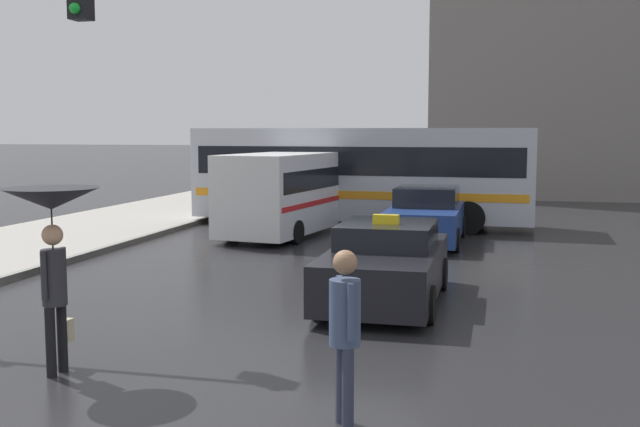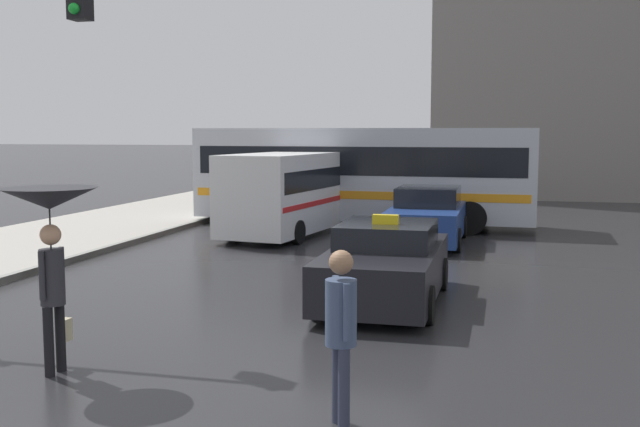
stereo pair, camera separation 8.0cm
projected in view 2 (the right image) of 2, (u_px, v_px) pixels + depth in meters
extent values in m
cube|color=black|center=(385.00, 271.00, 12.81)|extent=(1.80, 4.18, 0.79)
cube|color=black|center=(387.00, 234.00, 12.95)|extent=(1.58, 1.88, 0.41)
cylinder|color=black|center=(427.00, 305.00, 11.38)|extent=(0.20, 0.60, 0.60)
cylinder|color=black|center=(318.00, 299.00, 11.79)|extent=(0.20, 0.60, 0.60)
cylinder|color=black|center=(442.00, 274.00, 13.88)|extent=(0.20, 0.60, 0.60)
cylinder|color=black|center=(351.00, 270.00, 14.29)|extent=(0.20, 0.60, 0.60)
cube|color=yellow|center=(386.00, 219.00, 12.72)|extent=(0.44, 0.16, 0.16)
cube|color=navy|center=(427.00, 222.00, 19.68)|extent=(1.80, 4.36, 0.81)
cube|color=black|center=(428.00, 196.00, 19.82)|extent=(1.58, 1.96, 0.49)
cylinder|color=black|center=(457.00, 240.00, 18.20)|extent=(0.20, 0.60, 0.60)
cylinder|color=black|center=(387.00, 238.00, 18.61)|extent=(0.20, 0.60, 0.60)
cylinder|color=black|center=(463.00, 227.00, 20.81)|extent=(0.20, 0.60, 0.60)
cylinder|color=black|center=(402.00, 225.00, 21.22)|extent=(0.20, 0.60, 0.60)
cube|color=silver|center=(291.00, 191.00, 21.39)|extent=(2.77, 5.97, 2.16)
cube|color=black|center=(291.00, 177.00, 21.34)|extent=(2.73, 5.51, 0.56)
cube|color=red|center=(291.00, 200.00, 21.41)|extent=(2.77, 5.74, 0.14)
cylinder|color=black|center=(298.00, 232.00, 19.55)|extent=(0.29, 0.65, 0.63)
cylinder|color=black|center=(233.00, 229.00, 20.25)|extent=(0.29, 0.65, 0.63)
cylinder|color=black|center=(343.00, 218.00, 22.72)|extent=(0.29, 0.65, 0.63)
cylinder|color=black|center=(286.00, 215.00, 23.43)|extent=(0.29, 0.65, 0.63)
cube|color=#B2B7C1|center=(364.00, 173.00, 23.26)|extent=(10.51, 2.88, 2.77)
cube|color=black|center=(364.00, 160.00, 23.21)|extent=(9.99, 2.89, 0.85)
cube|color=orange|center=(363.00, 192.00, 23.32)|extent=(10.20, 2.90, 0.24)
cylinder|color=black|center=(240.00, 211.00, 23.24)|extent=(0.97, 0.32, 0.96)
cylinder|color=black|center=(267.00, 204.00, 25.53)|extent=(0.97, 0.32, 0.96)
cylinder|color=black|center=(470.00, 218.00, 21.30)|extent=(0.97, 0.32, 0.96)
cylinder|color=black|center=(477.00, 210.00, 23.60)|extent=(0.97, 0.32, 0.96)
cylinder|color=black|center=(49.00, 342.00, 8.94)|extent=(0.13, 0.13, 0.85)
cylinder|color=black|center=(60.00, 337.00, 9.15)|extent=(0.13, 0.13, 0.85)
cylinder|color=#28282D|center=(52.00, 277.00, 8.96)|extent=(0.31, 0.31, 0.68)
sphere|color=tan|center=(50.00, 235.00, 8.90)|extent=(0.25, 0.25, 0.25)
cylinder|color=#28282D|center=(42.00, 276.00, 8.78)|extent=(0.07, 0.07, 0.58)
cylinder|color=#28282D|center=(62.00, 270.00, 9.13)|extent=(0.07, 0.07, 0.58)
cone|color=#232328|center=(49.00, 199.00, 8.86)|extent=(1.14, 1.14, 0.26)
cylinder|color=black|center=(50.00, 228.00, 8.90)|extent=(0.02, 0.02, 0.71)
cube|color=#BFB28C|center=(65.00, 330.00, 9.31)|extent=(0.11, 0.19, 0.28)
cylinder|color=#2D3347|center=(338.00, 382.00, 7.53)|extent=(0.16, 0.16, 0.83)
cylinder|color=#2D3347|center=(344.00, 390.00, 7.32)|extent=(0.16, 0.16, 0.83)
cylinder|color=#3D4C6B|center=(341.00, 313.00, 7.34)|extent=(0.43, 0.43, 0.66)
sphere|color=#997051|center=(341.00, 262.00, 7.29)|extent=(0.24, 0.24, 0.24)
cylinder|color=#3D4C6B|center=(335.00, 303.00, 7.52)|extent=(0.10, 0.10, 0.56)
cylinder|color=#3D4C6B|center=(347.00, 312.00, 7.15)|extent=(0.10, 0.10, 0.56)
sphere|color=green|center=(74.00, 9.00, 10.55)|extent=(0.16, 0.16, 0.16)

